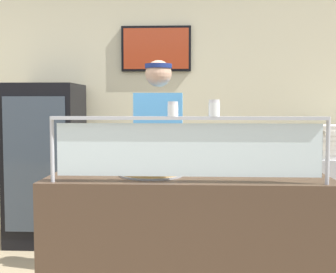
# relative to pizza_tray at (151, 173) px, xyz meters

# --- Properties ---
(shop_rear_unit) EXTENTS (6.20, 0.13, 2.70)m
(shop_rear_unit) POSITION_rel_pizza_tray_xyz_m (0.23, 2.09, 0.39)
(shop_rear_unit) COLOR beige
(shop_rear_unit) RESTS_ON ground
(serving_counter) EXTENTS (1.80, 0.72, 0.95)m
(serving_counter) POSITION_rel_pizza_tray_xyz_m (0.24, 0.03, -0.49)
(serving_counter) COLOR #4C3828
(serving_counter) RESTS_ON ground
(sneeze_guard) EXTENTS (1.63, 0.06, 0.39)m
(sneeze_guard) POSITION_rel_pizza_tray_xyz_m (0.24, -0.27, 0.24)
(sneeze_guard) COLOR #B2B5BC
(sneeze_guard) RESTS_ON serving_counter
(pizza_tray) EXTENTS (0.41, 0.41, 0.04)m
(pizza_tray) POSITION_rel_pizza_tray_xyz_m (0.00, 0.00, 0.00)
(pizza_tray) COLOR #9EA0A8
(pizza_tray) RESTS_ON serving_counter
(pizza_server) EXTENTS (0.14, 0.29, 0.01)m
(pizza_server) POSITION_rel_pizza_tray_xyz_m (0.04, -0.02, 0.02)
(pizza_server) COLOR #ADAFB7
(pizza_server) RESTS_ON pizza_tray
(parmesan_shaker) EXTENTS (0.06, 0.06, 0.09)m
(parmesan_shaker) POSITION_rel_pizza_tray_xyz_m (0.15, -0.27, 0.41)
(parmesan_shaker) COLOR white
(parmesan_shaker) RESTS_ON sneeze_guard
(pepper_flake_shaker) EXTENTS (0.07, 0.07, 0.10)m
(pepper_flake_shaker) POSITION_rel_pizza_tray_xyz_m (0.39, -0.27, 0.42)
(pepper_flake_shaker) COLOR white
(pepper_flake_shaker) RESTS_ON sneeze_guard
(worker_figure) EXTENTS (0.41, 0.50, 1.76)m
(worker_figure) POSITION_rel_pizza_tray_xyz_m (0.00, 0.71, 0.04)
(worker_figure) COLOR #23232D
(worker_figure) RESTS_ON ground
(drink_fridge) EXTENTS (0.70, 0.68, 1.62)m
(drink_fridge) POSITION_rel_pizza_tray_xyz_m (-1.22, 1.65, -0.16)
(drink_fridge) COLOR black
(drink_fridge) RESTS_ON ground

